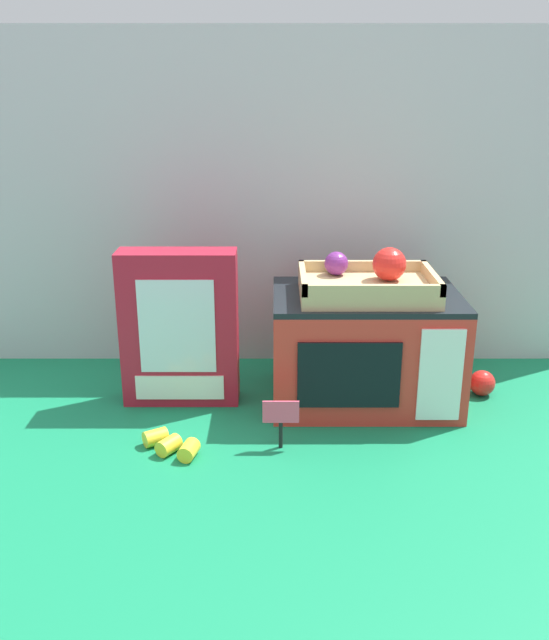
% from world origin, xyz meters
% --- Properties ---
extents(ground_plane, '(1.70, 1.70, 0.00)m').
position_xyz_m(ground_plane, '(0.00, 0.00, 0.00)').
color(ground_plane, '#147A4C').
rests_on(ground_plane, ground).
extents(display_back_panel, '(1.61, 0.03, 0.79)m').
position_xyz_m(display_back_panel, '(0.00, 0.24, 0.40)').
color(display_back_panel, '#B7BABF').
rests_on(display_back_panel, ground).
extents(toy_microwave, '(0.40, 0.27, 0.25)m').
position_xyz_m(toy_microwave, '(0.20, -0.01, 0.12)').
color(toy_microwave, red).
rests_on(toy_microwave, ground).
extents(food_groups_crate, '(0.28, 0.20, 0.10)m').
position_xyz_m(food_groups_crate, '(0.20, -0.03, 0.27)').
color(food_groups_crate, tan).
rests_on(food_groups_crate, toy_microwave).
extents(cookie_set_box, '(0.25, 0.08, 0.34)m').
position_xyz_m(cookie_set_box, '(-0.20, -0.02, 0.17)').
color(cookie_set_box, '#B2192D').
rests_on(cookie_set_box, ground).
extents(price_sign, '(0.07, 0.01, 0.10)m').
position_xyz_m(price_sign, '(0.01, -0.23, 0.07)').
color(price_sign, black).
rests_on(price_sign, ground).
extents(loose_toy_banana, '(0.12, 0.10, 0.03)m').
position_xyz_m(loose_toy_banana, '(-0.20, -0.25, 0.02)').
color(loose_toy_banana, yellow).
rests_on(loose_toy_banana, ground).
extents(loose_toy_apple, '(0.06, 0.06, 0.06)m').
position_xyz_m(loose_toy_apple, '(0.47, 0.01, 0.03)').
color(loose_toy_apple, red).
rests_on(loose_toy_apple, ground).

